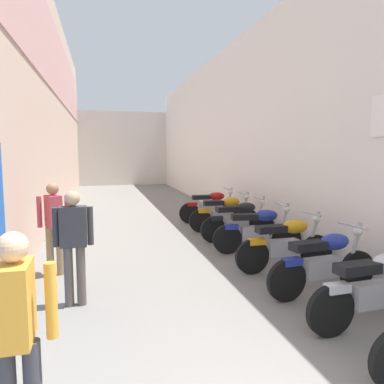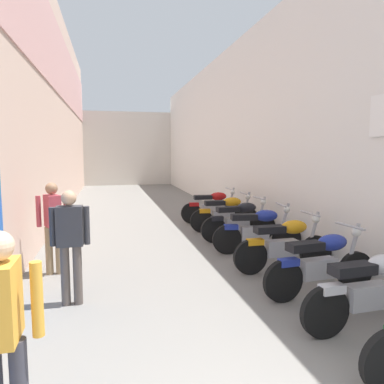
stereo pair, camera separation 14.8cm
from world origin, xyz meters
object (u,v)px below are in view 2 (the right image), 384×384
at_px(motorcycle_second, 372,289).
at_px(pedestrian_by_doorway, 3,327).
at_px(pedestrian_further_down, 53,221).
at_px(motorcycle_eighth, 213,206).
at_px(motorcycle_fourth, 285,243).
at_px(motorcycle_sixth, 239,220).
at_px(motorcycle_fifth, 258,229).
at_px(motorcycle_third, 322,262).
at_px(pedestrian_mid_alley, 70,239).
at_px(motorcycle_seventh, 226,213).

distance_m(motorcycle_second, pedestrian_by_doorway, 3.81).
bearing_deg(pedestrian_by_doorway, pedestrian_further_down, 93.30).
distance_m(motorcycle_eighth, pedestrian_by_doorway, 8.51).
bearing_deg(motorcycle_second, motorcycle_fourth, 90.00).
distance_m(motorcycle_sixth, motorcycle_eighth, 2.26).
bearing_deg(motorcycle_eighth, pedestrian_by_doorway, -115.52).
bearing_deg(pedestrian_further_down, motorcycle_sixth, 21.18).
height_order(motorcycle_fifth, motorcycle_sixth, same).
distance_m(motorcycle_third, pedestrian_mid_alley, 3.54).
xyz_separation_m(motorcycle_fifth, pedestrian_mid_alley, (-3.48, -1.82, 0.42)).
height_order(motorcycle_fifth, motorcycle_seventh, same).
height_order(motorcycle_second, motorcycle_sixth, same).
distance_m(motorcycle_fourth, pedestrian_further_down, 3.98).
bearing_deg(pedestrian_further_down, motorcycle_third, -25.86).
distance_m(motorcycle_fifth, motorcycle_seventh, 2.11).
bearing_deg(pedestrian_further_down, motorcycle_second, -36.95).
bearing_deg(motorcycle_seventh, pedestrian_mid_alley, -131.46).
bearing_deg(motorcycle_fourth, motorcycle_second, -90.00).
bearing_deg(pedestrian_mid_alley, motorcycle_eighth, 56.00).
relative_size(motorcycle_eighth, pedestrian_by_doorway, 1.18).
height_order(motorcycle_third, motorcycle_seventh, same).
relative_size(motorcycle_third, pedestrian_by_doorway, 1.18).
height_order(motorcycle_fifth, pedestrian_by_doorway, pedestrian_by_doorway).
height_order(motorcycle_second, motorcycle_third, same).
distance_m(motorcycle_fourth, pedestrian_mid_alley, 3.56).
distance_m(motorcycle_third, motorcycle_seventh, 4.43).
distance_m(motorcycle_fourth, motorcycle_fifth, 1.18).
height_order(motorcycle_third, motorcycle_fourth, same).
xyz_separation_m(pedestrian_mid_alley, pedestrian_further_down, (-0.41, 1.38, 0.00)).
distance_m(motorcycle_seventh, pedestrian_mid_alley, 5.26).
height_order(motorcycle_second, motorcycle_fourth, same).
bearing_deg(motorcycle_seventh, pedestrian_further_down, -146.74).
height_order(motorcycle_fourth, motorcycle_eighth, same).
relative_size(motorcycle_sixth, pedestrian_by_doorway, 1.18).
relative_size(motorcycle_fourth, pedestrian_by_doorway, 1.18).
bearing_deg(motorcycle_fifth, motorcycle_eighth, 90.00).
height_order(motorcycle_fifth, motorcycle_eighth, same).
relative_size(pedestrian_by_doorway, pedestrian_further_down, 1.00).
bearing_deg(motorcycle_fourth, motorcycle_seventh, 90.00).
distance_m(motorcycle_third, motorcycle_fifth, 2.32).
xyz_separation_m(motorcycle_second, motorcycle_third, (-0.00, 1.04, 0.00)).
xyz_separation_m(motorcycle_fifth, motorcycle_sixth, (0.00, 1.07, 0.00)).
xyz_separation_m(motorcycle_fourth, motorcycle_seventh, (-0.00, 3.30, 0.00)).
bearing_deg(motorcycle_third, motorcycle_eighth, 90.00).
distance_m(motorcycle_fourth, motorcycle_seventh, 3.30).
xyz_separation_m(motorcycle_sixth, motorcycle_eighth, (-0.00, 2.26, 0.00)).
bearing_deg(motorcycle_second, motorcycle_sixth, 90.00).
bearing_deg(motorcycle_eighth, motorcycle_seventh, -90.00).
bearing_deg(pedestrian_further_down, motorcycle_fifth, 6.38).
bearing_deg(motorcycle_second, motorcycle_third, 90.00).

